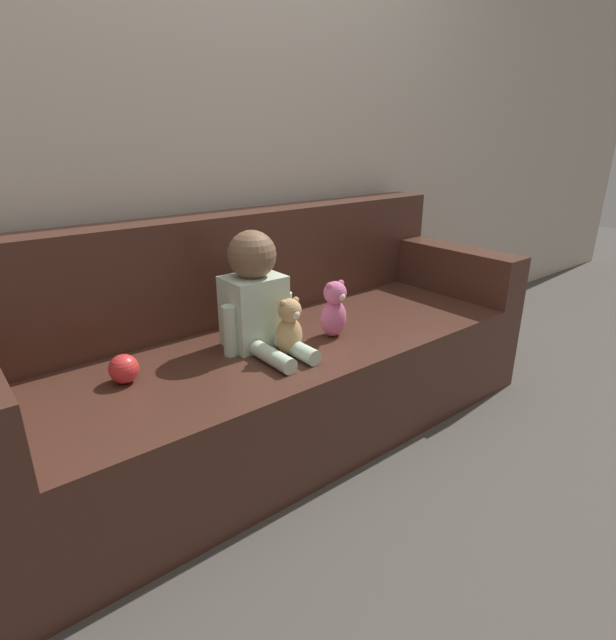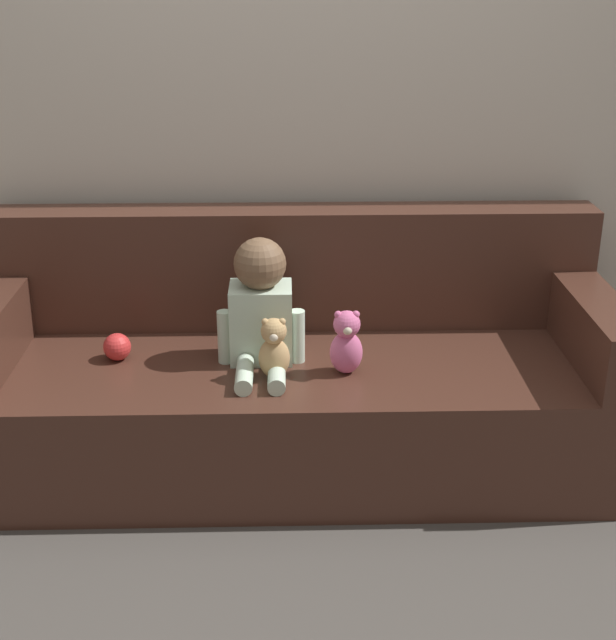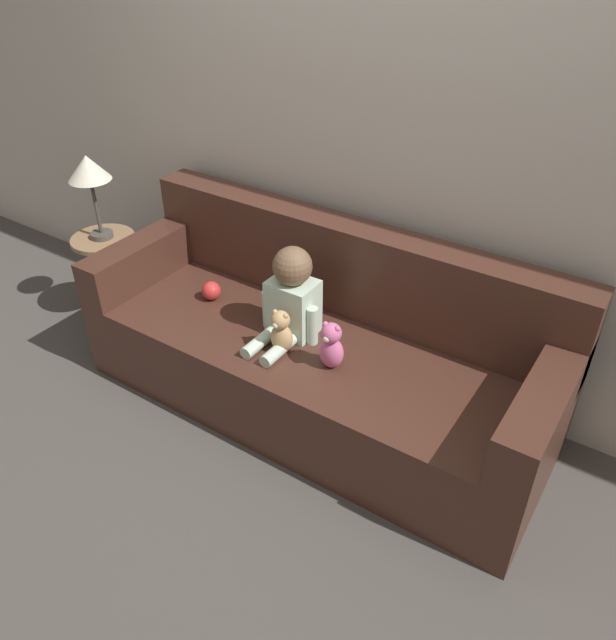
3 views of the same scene
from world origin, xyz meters
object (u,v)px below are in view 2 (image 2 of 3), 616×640
couch (294,378)px  plush_toy_side (346,343)px  person_baby (261,309)px  teddy_bear_brown (274,349)px  toy_ball (117,347)px

couch → plush_toy_side: size_ratio=9.85×
plush_toy_side → person_baby: bearing=159.2°
teddy_bear_brown → toy_ball: bearing=164.0°
couch → plush_toy_side: (0.17, -0.18, 0.22)m
couch → plush_toy_side: 0.33m
couch → plush_toy_side: couch is taller
person_baby → plush_toy_side: person_baby is taller
person_baby → teddy_bear_brown: (0.04, -0.13, -0.08)m
person_baby → toy_ball: size_ratio=4.54×
person_baby → plush_toy_side: (0.28, -0.11, -0.08)m
couch → teddy_bear_brown: 0.31m
person_baby → teddy_bear_brown: size_ratio=2.03×
teddy_bear_brown → person_baby: bearing=108.2°
couch → person_baby: 0.32m
couch → teddy_bear_brown: size_ratio=10.40×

